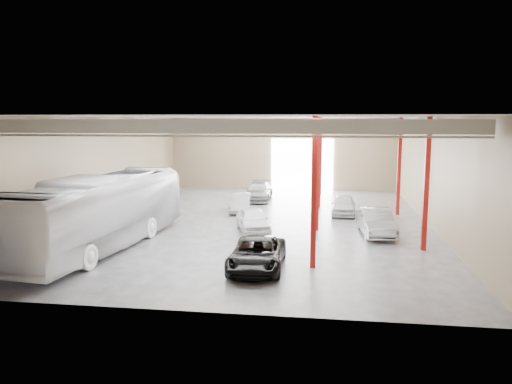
% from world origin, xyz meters
% --- Properties ---
extents(depot_shell, '(22.12, 32.12, 7.06)m').
position_xyz_m(depot_shell, '(0.13, 0.48, 4.98)').
color(depot_shell, '#434347').
rests_on(depot_shell, ground).
extents(coach_bus, '(4.60, 14.37, 3.94)m').
position_xyz_m(coach_bus, '(-7.48, -8.00, 1.97)').
color(coach_bus, white).
rests_on(coach_bus, ground).
extents(black_sedan, '(2.44, 5.18, 1.43)m').
position_xyz_m(black_sedan, '(1.27, -10.63, 0.72)').
color(black_sedan, black).
rests_on(black_sedan, ground).
extents(car_row_a, '(2.94, 4.64, 1.47)m').
position_xyz_m(car_row_a, '(-0.05, -3.00, 0.74)').
color(car_row_a, white).
rests_on(car_row_a, ground).
extents(car_row_b, '(1.92, 4.30, 1.37)m').
position_xyz_m(car_row_b, '(-2.00, 3.59, 0.69)').
color(car_row_b, '#B3B3B8').
rests_on(car_row_b, ground).
extents(car_row_c, '(2.20, 5.22, 1.50)m').
position_xyz_m(car_row_c, '(-1.35, 9.05, 0.75)').
color(car_row_c, slate).
rests_on(car_row_c, ground).
extents(car_right_near, '(2.14, 4.99, 1.60)m').
position_xyz_m(car_right_near, '(7.33, -2.85, 0.80)').
color(car_right_near, '#AEAEB3').
rests_on(car_right_near, ground).
extents(car_right_far, '(1.82, 4.25, 1.43)m').
position_xyz_m(car_right_far, '(5.62, 3.47, 0.72)').
color(car_right_far, silver).
rests_on(car_right_far, ground).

